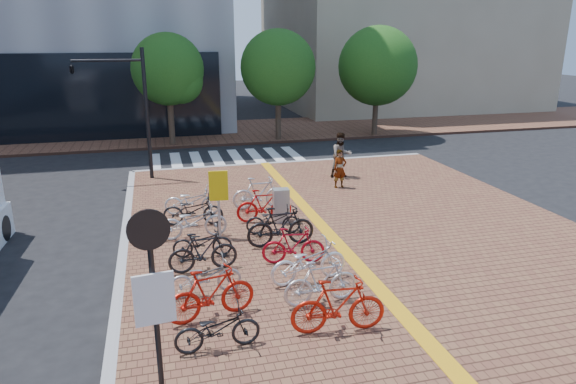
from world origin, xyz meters
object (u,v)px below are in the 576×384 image
object	(u,v)px
bike_2	(205,277)
bike_8	(338,306)
bike_11	(293,246)
bike_15	(259,193)
pedestrian_b	(341,155)
pedestrian_a	(340,169)
bike_7	(192,201)
bike_10	(308,262)
bike_13	(273,220)
bike_4	(202,242)
bike_3	(203,252)
bike_1	(211,294)
bike_5	(193,221)
bike_6	(193,210)
bike_14	(264,205)
yellow_sign	(218,192)
notice_sign	(153,288)
bike_12	(281,226)
utility_box	(281,205)
bike_0	(217,329)
bike_9	(321,282)
traffic_light_pole	(113,91)

from	to	relation	value
bike_2	bike_8	bearing A→B (deg)	-137.78
bike_11	bike_15	world-z (taller)	bike_15
pedestrian_b	bike_15	bearing A→B (deg)	-142.41
pedestrian_a	bike_7	bearing A→B (deg)	-170.14
bike_10	bike_13	distance (m)	3.30
bike_4	pedestrian_b	xyz separation A→B (m)	(6.48, 6.79, 0.53)
bike_15	bike_3	bearing A→B (deg)	152.28
bike_3	bike_13	world-z (taller)	bike_3
bike_11	pedestrian_a	distance (m)	7.31
bike_1	bike_5	size ratio (longest dim) A/B	0.98
bike_6	bike_7	distance (m)	0.99
bike_14	bike_15	bearing A→B (deg)	-3.36
yellow_sign	notice_sign	world-z (taller)	notice_sign
bike_1	bike_15	xyz separation A→B (m)	(2.44, 6.82, -0.02)
bike_10	bike_15	bearing A→B (deg)	-8.10
bike_5	bike_10	size ratio (longest dim) A/B	1.00
bike_14	bike_4	bearing A→B (deg)	137.55
bike_12	yellow_sign	world-z (taller)	yellow_sign
bike_6	bike_12	xyz separation A→B (m)	(2.28, -2.34, 0.09)
bike_11	pedestrian_a	xyz separation A→B (m)	(3.61, 6.35, 0.26)
bike_13	utility_box	bearing A→B (deg)	-16.78
bike_3	bike_14	bearing A→B (deg)	-39.12
bike_0	bike_7	xyz separation A→B (m)	(0.15, 7.94, 0.05)
bike_8	bike_14	bearing A→B (deg)	6.31
bike_7	notice_sign	distance (m)	9.54
bike_3	bike_14	world-z (taller)	bike_14
bike_12	notice_sign	distance (m)	7.08
bike_4	yellow_sign	distance (m)	1.73
notice_sign	pedestrian_b	bearing A→B (deg)	58.55
bike_3	bike_12	world-z (taller)	bike_12
bike_2	bike_13	distance (m)	4.10
bike_10	pedestrian_b	distance (m)	9.85
bike_1	bike_8	world-z (taller)	bike_8
bike_0	bike_9	size ratio (longest dim) A/B	0.94
traffic_light_pole	bike_0	bearing A→B (deg)	-79.72
bike_7	notice_sign	world-z (taller)	notice_sign
bike_11	bike_14	size ratio (longest dim) A/B	0.92
bike_0	bike_8	size ratio (longest dim) A/B	0.85
bike_1	bike_2	size ratio (longest dim) A/B	1.14
bike_12	notice_sign	bearing A→B (deg)	149.53
bike_11	notice_sign	size ratio (longest dim) A/B	0.49
bike_10	bike_13	bearing A→B (deg)	-6.55
bike_15	notice_sign	bearing A→B (deg)	159.68
bike_6	bike_11	distance (m)	4.26
bike_5	bike_15	bearing A→B (deg)	-49.97
bike_9	yellow_sign	world-z (taller)	yellow_sign
bike_1	bike_8	bearing A→B (deg)	-127.16
pedestrian_b	yellow_sign	distance (m)	8.06
bike_2	notice_sign	size ratio (longest dim) A/B	0.50
bike_13	traffic_light_pole	world-z (taller)	traffic_light_pole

